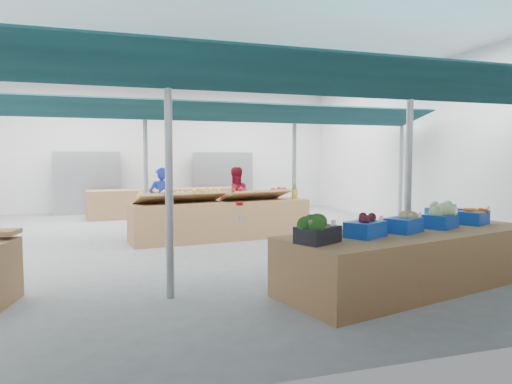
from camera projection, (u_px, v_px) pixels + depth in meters
floor at (196, 241)px, 9.91m from camera, size 13.00×13.00×0.00m
hall at (185, 123)px, 11.10m from camera, size 13.00×13.00×13.00m
pole_grid at (252, 157)px, 8.34m from camera, size 10.00×4.60×3.00m
awnings at (251, 103)px, 8.27m from camera, size 9.50×7.08×0.30m
back_shelving_left at (88, 183)px, 14.83m from camera, size 2.00×0.50×2.00m
back_shelving_right at (223, 181)px, 16.15m from camera, size 2.00×0.50×2.00m
veg_counter at (414, 259)px, 6.31m from camera, size 4.18×2.27×0.77m
fruit_counter at (221, 220)px, 10.10m from camera, size 4.03×1.39×0.85m
far_counter at (167, 202)px, 14.29m from camera, size 4.84×1.52×0.86m
crate_stack at (478, 246)px, 7.75m from camera, size 0.49×0.35×0.58m
vendor_left at (161, 201)px, 10.77m from camera, size 0.62×0.44×1.58m
vendor_right at (235, 199)px, 11.30m from camera, size 0.83×0.68×1.58m
crate_broccoli at (318, 230)px, 5.38m from camera, size 0.61×0.55×0.35m
crate_beets at (365, 227)px, 5.79m from camera, size 0.61×0.55×0.29m
crate_celeriac at (404, 222)px, 6.16m from camera, size 0.61×0.55×0.31m
crate_cabbage at (440, 217)px, 6.56m from camera, size 0.61×0.55×0.35m
crate_carrots at (473, 217)px, 6.97m from camera, size 0.61×0.55×0.29m
sparrow at (313, 225)px, 5.17m from camera, size 0.12×0.09×0.11m
pole_ribbon at (240, 205)px, 6.83m from camera, size 0.12×0.12×0.28m
apple_heap_yellow at (181, 195)px, 9.60m from camera, size 2.01×1.12×0.27m
apple_heap_red at (256, 193)px, 10.30m from camera, size 1.62×1.02×0.27m
pineapple at (295, 191)px, 10.69m from camera, size 0.14×0.14×0.39m
crate_extra at (444, 211)px, 7.39m from camera, size 0.50×0.40×0.32m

